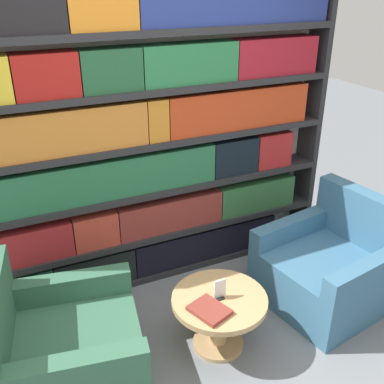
% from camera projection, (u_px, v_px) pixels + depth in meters
% --- Properties ---
extents(ground_plane, '(14.00, 14.00, 0.00)m').
position_uv_depth(ground_plane, '(219.00, 381.00, 2.88)').
color(ground_plane, slate).
extents(bookshelf, '(3.21, 0.30, 2.39)m').
position_uv_depth(bookshelf, '(144.00, 140.00, 3.43)').
color(bookshelf, silver).
rests_on(bookshelf, ground_plane).
extents(armchair_left, '(1.02, 0.99, 0.84)m').
position_uv_depth(armchair_left, '(61.00, 353.00, 2.73)').
color(armchair_left, '#336047').
rests_on(armchair_left, ground_plane).
extents(armchair_right, '(1.00, 0.97, 0.84)m').
position_uv_depth(armchair_right, '(330.00, 267.00, 3.52)').
color(armchair_right, '#386684').
rests_on(armchair_right, ground_plane).
extents(coffee_table, '(0.64, 0.64, 0.41)m').
position_uv_depth(coffee_table, '(219.00, 311.00, 3.04)').
color(coffee_table, tan).
rests_on(coffee_table, ground_plane).
extents(table_sign, '(0.08, 0.06, 0.14)m').
position_uv_depth(table_sign, '(220.00, 290.00, 2.96)').
color(table_sign, black).
rests_on(table_sign, coffee_table).
extents(stray_book, '(0.26, 0.29, 0.03)m').
position_uv_depth(stray_book, '(209.00, 310.00, 2.85)').
color(stray_book, brown).
rests_on(stray_book, coffee_table).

